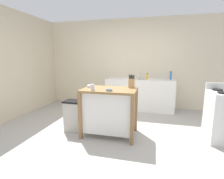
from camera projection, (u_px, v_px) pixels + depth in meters
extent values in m
plane|color=#ADA8A0|center=(112.00, 134.00, 3.28)|extent=(6.13, 6.13, 0.00)
cube|color=beige|center=(129.00, 64.00, 5.07)|extent=(5.13, 0.10, 2.60)
cube|color=beige|center=(24.00, 64.00, 4.37)|extent=(0.10, 2.73, 2.60)
cube|color=olive|center=(109.00, 90.00, 3.11)|extent=(1.00, 0.65, 0.04)
cube|color=white|center=(109.00, 110.00, 3.18)|extent=(0.90, 0.55, 0.76)
cube|color=olive|center=(80.00, 116.00, 3.02)|extent=(0.06, 0.06, 0.86)
cube|color=olive|center=(132.00, 121.00, 2.79)|extent=(0.06, 0.06, 0.86)
cube|color=olive|center=(92.00, 107.00, 3.58)|extent=(0.06, 0.06, 0.86)
cube|color=olive|center=(136.00, 110.00, 3.36)|extent=(0.06, 0.06, 0.86)
cube|color=tan|center=(132.00, 83.00, 3.21)|extent=(0.11, 0.09, 0.17)
cylinder|color=black|center=(129.00, 77.00, 3.20)|extent=(0.02, 0.02, 0.08)
cylinder|color=black|center=(131.00, 77.00, 3.20)|extent=(0.02, 0.02, 0.07)
cylinder|color=black|center=(132.00, 77.00, 3.19)|extent=(0.02, 0.02, 0.08)
cylinder|color=black|center=(133.00, 77.00, 3.19)|extent=(0.02, 0.02, 0.07)
cylinder|color=black|center=(134.00, 77.00, 3.18)|extent=(0.02, 0.02, 0.08)
cylinder|color=gray|center=(109.00, 90.00, 2.89)|extent=(0.11, 0.11, 0.04)
cylinder|color=#49555B|center=(109.00, 89.00, 2.89)|extent=(0.09, 0.09, 0.01)
cylinder|color=silver|center=(90.00, 86.00, 3.24)|extent=(0.13, 0.13, 0.05)
cylinder|color=gray|center=(90.00, 85.00, 3.24)|extent=(0.11, 0.11, 0.01)
cylinder|color=silver|center=(93.00, 87.00, 2.94)|extent=(0.07, 0.07, 0.11)
cube|color=#B7B2A8|center=(74.00, 117.00, 3.38)|extent=(0.34, 0.26, 0.60)
cube|color=black|center=(73.00, 101.00, 3.32)|extent=(0.36, 0.28, 0.03)
cube|color=white|center=(139.00, 94.00, 4.81)|extent=(1.89, 0.60, 0.88)
cube|color=silver|center=(140.00, 80.00, 4.71)|extent=(0.44, 0.36, 0.03)
cylinder|color=#B7BCC1|center=(140.00, 75.00, 4.84)|extent=(0.02, 0.02, 0.22)
cylinder|color=blue|center=(171.00, 76.00, 4.60)|extent=(0.05, 0.05, 0.20)
cylinder|color=black|center=(171.00, 72.00, 4.58)|extent=(0.03, 0.03, 0.02)
cylinder|color=yellow|center=(147.00, 77.00, 4.58)|extent=(0.05, 0.05, 0.15)
cylinder|color=black|center=(147.00, 74.00, 4.57)|extent=(0.03, 0.03, 0.02)
cube|color=silver|center=(223.00, 86.00, 3.12)|extent=(0.60, 0.04, 0.12)
cylinder|color=black|center=(224.00, 93.00, 2.76)|extent=(0.18, 0.18, 0.02)
cylinder|color=black|center=(218.00, 90.00, 3.03)|extent=(0.18, 0.18, 0.02)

